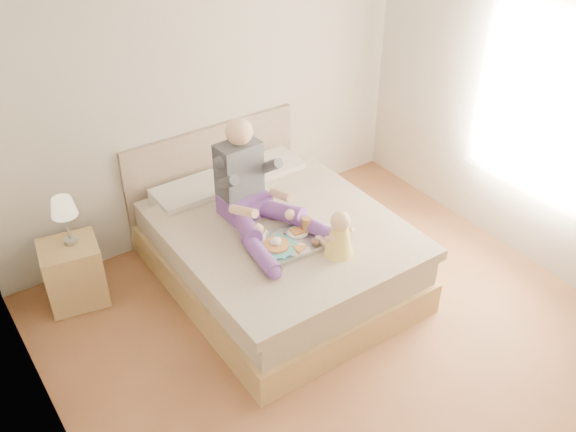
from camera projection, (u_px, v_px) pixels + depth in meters
room at (376, 175)px, 3.97m from camera, size 4.02×4.22×2.71m
bed at (272, 245)px, 5.34m from camera, size 1.70×2.18×1.00m
nightstand at (74, 273)px, 5.12m from camera, size 0.51×0.47×0.54m
lamp at (64, 210)px, 4.82m from camera, size 0.20×0.20×0.41m
adult at (253, 193)px, 5.00m from camera, size 0.73×1.05×0.86m
tray at (288, 241)px, 4.85m from camera, size 0.51×0.41×0.14m
baby at (339, 237)px, 4.70m from camera, size 0.25×0.33×0.37m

